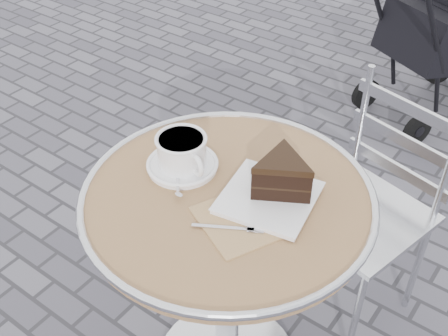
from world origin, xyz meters
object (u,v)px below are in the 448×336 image
Objects in this scene: cafe_table at (227,242)px; cake_plate_set at (278,181)px; cappuccino_set at (182,155)px; bistro_chair at (382,182)px.

cake_plate_set is (0.10, 0.06, 0.22)m from cafe_table.
cappuccino_set is 0.26m from cake_plate_set.
cafe_table is 0.57m from bistro_chair.
cake_plate_set is 0.55m from bistro_chair.
cappuccino_set is at bearing -111.08° from bistro_chair.
cappuccino_set is 0.68m from bistro_chair.
bistro_chair is (0.35, 0.52, -0.26)m from cappuccino_set.
cafe_table is at bearing -97.29° from bistro_chair.
cafe_table is 0.90× the size of bistro_chair.
bistro_chair is at bearing 74.65° from cappuccino_set.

